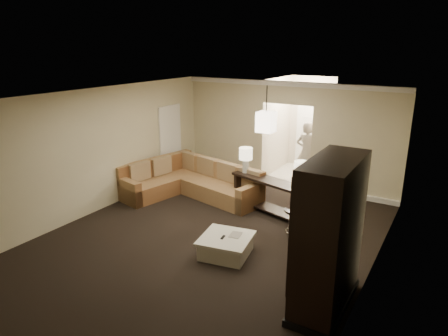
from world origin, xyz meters
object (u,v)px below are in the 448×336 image
Objects in this scene: console_table at (271,194)px; armoire at (328,239)px; coffee_table at (226,246)px; person at (307,149)px; drink_table at (296,217)px; sectional_sofa at (190,182)px.

armoire is at bearing -36.86° from console_table.
coffee_table is at bearing 165.49° from armoire.
person is at bearing 91.97° from coffee_table.
console_table is 2.47m from person.
console_table reaches higher than drink_table.
person is at bearing 106.28° from console_table.
console_table is at bearing 13.25° from sectional_sofa.
drink_table is 0.30× the size of person.
drink_table is (-1.18, 1.87, -0.67)m from armoire.
console_table is 1.21m from drink_table.
coffee_table is 0.50× the size of console_table.
drink_table is (0.80, 1.36, 0.23)m from coffee_table.
armoire is at bearing -57.76° from drink_table.
armoire is 3.91× the size of drink_table.
sectional_sofa is 2.22m from console_table.
coffee_table is 0.46× the size of armoire.
drink_table is (3.12, -0.76, 0.06)m from sectional_sofa.
person is (-0.96, 3.22, 0.54)m from drink_table.
armoire is (2.09, -2.67, 0.61)m from console_table.
person reaches higher than console_table.
armoire reaches higher than sectional_sofa.
console_table is 1.10× the size of person.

